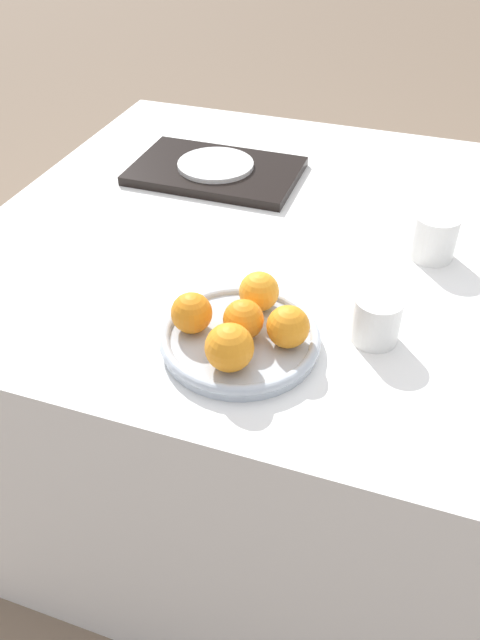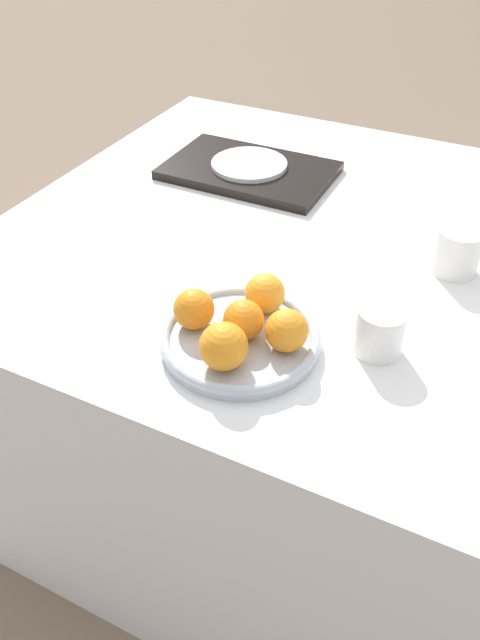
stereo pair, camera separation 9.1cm
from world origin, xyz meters
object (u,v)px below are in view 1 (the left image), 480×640
(orange_2, at_px, (288,327))
(cup_1, at_px, (434,236))
(cup_0, at_px, (376,319))
(fruit_platter, at_px, (240,339))
(orange_3, at_px, (243,320))
(serving_tray, at_px, (216,171))
(orange_1, at_px, (192,313))
(orange_0, at_px, (229,347))
(orange_4, at_px, (259,291))
(side_plate, at_px, (216,165))

(orange_2, distance_m, cup_1, 0.38)
(cup_0, bearing_deg, fruit_platter, -156.32)
(fruit_platter, relative_size, cup_0, 3.25)
(orange_3, xyz_separation_m, serving_tray, (-0.24, 0.52, -0.04))
(orange_1, relative_size, orange_2, 0.98)
(orange_0, xyz_separation_m, orange_4, (-0.00, 0.14, -0.00))
(cup_0, bearing_deg, orange_0, -140.74)
(serving_tray, bearing_deg, side_plate, 0.00)
(orange_0, distance_m, orange_1, 0.10)
(orange_0, bearing_deg, orange_3, 92.51)
(cup_0, bearing_deg, serving_tray, 133.77)
(fruit_platter, height_order, orange_2, orange_2)
(orange_4, bearing_deg, cup_0, 1.96)
(orange_1, distance_m, side_plate, 0.56)
(serving_tray, bearing_deg, fruit_platter, -65.74)
(serving_tray, height_order, side_plate, side_plate)
(orange_0, xyz_separation_m, cup_0, (0.18, 0.15, -0.02))
(orange_0, relative_size, side_plate, 0.41)
(orange_1, bearing_deg, cup_1, 47.76)
(fruit_platter, height_order, orange_0, orange_0)
(orange_1, height_order, cup_0, orange_1)
(orange_3, xyz_separation_m, side_plate, (-0.24, 0.52, -0.02))
(fruit_platter, height_order, orange_3, orange_3)
(orange_3, distance_m, serving_tray, 0.57)
(orange_2, bearing_deg, orange_4, 133.83)
(side_plate, relative_size, cup_0, 2.25)
(fruit_platter, bearing_deg, orange_3, 44.87)
(orange_4, height_order, cup_1, same)
(orange_1, bearing_deg, fruit_platter, 5.55)
(orange_0, distance_m, orange_2, 0.10)
(fruit_platter, xyz_separation_m, side_plate, (-0.24, 0.52, 0.01))
(side_plate, bearing_deg, fruit_platter, -65.74)
(orange_3, height_order, side_plate, orange_3)
(fruit_platter, bearing_deg, orange_4, 86.07)
(orange_1, distance_m, orange_3, 0.08)
(orange_3, distance_m, side_plate, 0.57)
(orange_1, height_order, orange_2, same)
(orange_0, distance_m, serving_tray, 0.64)
(orange_1, relative_size, orange_3, 1.02)
(orange_3, height_order, cup_1, cup_1)
(serving_tray, relative_size, cup_0, 4.86)
(orange_0, bearing_deg, orange_4, 90.70)
(fruit_platter, bearing_deg, cup_1, 54.47)
(orange_4, relative_size, side_plate, 0.37)
(cup_0, bearing_deg, orange_1, -161.10)
(orange_3, bearing_deg, serving_tray, 114.78)
(orange_2, relative_size, serving_tray, 0.17)
(orange_1, bearing_deg, side_plate, 107.04)
(fruit_platter, distance_m, serving_tray, 0.57)
(fruit_platter, xyz_separation_m, orange_1, (-0.07, -0.01, 0.04))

